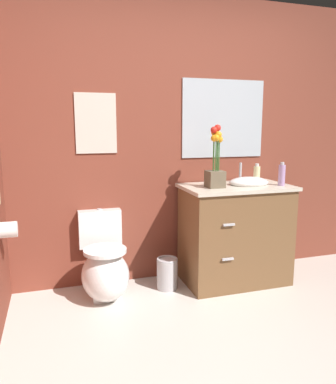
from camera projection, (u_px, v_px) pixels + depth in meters
name	position (u px, v px, depth m)	size (l,w,h in m)	color
wall_back	(196.00, 141.00, 3.38)	(4.51, 0.05, 2.50)	brown
toilet	(105.00, 268.00, 3.01)	(0.38, 0.59, 0.69)	white
vanity_cabinet	(235.00, 233.00, 3.29)	(0.94, 0.56, 1.06)	brown
flower_vase	(215.00, 165.00, 3.07)	(0.14, 0.14, 0.52)	brown
soap_bottle	(282.00, 175.00, 3.19)	(0.06, 0.06, 0.20)	#B28CBF
lotion_bottle	(257.00, 174.00, 3.31)	(0.06, 0.06, 0.18)	beige
trash_bin	(167.00, 273.00, 3.18)	(0.18, 0.18, 0.27)	#B7B7BC
wall_poster	(96.00, 123.00, 3.06)	(0.34, 0.01, 0.49)	beige
wall_mirror	(223.00, 119.00, 3.39)	(0.80, 0.01, 0.70)	#B2BCC6
toilet_paper_roll	(9.00, 230.00, 2.55)	(0.11, 0.11, 0.11)	white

